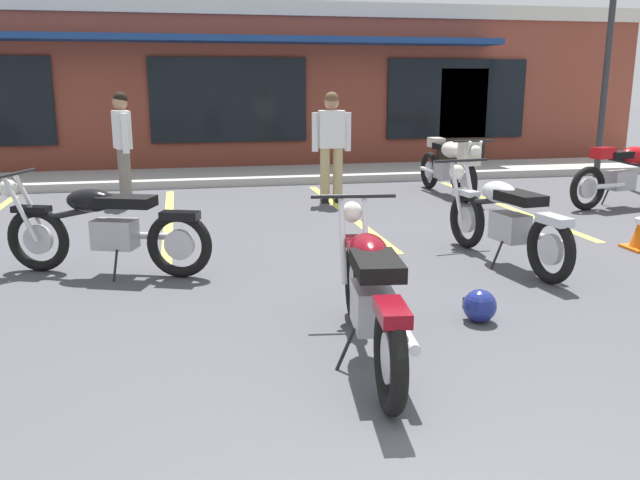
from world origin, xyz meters
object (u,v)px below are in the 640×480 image
motorcycle_red_sportbike (450,164)px  motorcycle_silver_naked (104,227)px  motorcycle_foreground_classic (370,293)px  person_near_building (331,141)px  motorcycle_green_cafe_racer (631,171)px  person_by_back_row (122,141)px  helmet_on_pavement (480,306)px  motorcycle_black_cruiser (504,219)px

motorcycle_red_sportbike → motorcycle_silver_naked: 6.13m
motorcycle_foreground_classic → person_near_building: 5.97m
motorcycle_green_cafe_racer → person_near_building: size_ratio=1.24×
motorcycle_foreground_classic → motorcycle_green_cafe_racer: size_ratio=1.01×
person_near_building → person_by_back_row: bearing=169.7°
helmet_on_pavement → motorcycle_black_cruiser: bearing=57.9°
person_by_back_row → helmet_on_pavement: size_ratio=6.44×
motorcycle_black_cruiser → person_by_back_row: (-4.03, 4.36, 0.49)m
motorcycle_silver_naked → helmet_on_pavement: size_ratio=7.77×
person_by_back_row → helmet_on_pavement: 6.71m
motorcycle_red_sportbike → motorcycle_black_cruiser: bearing=-105.1°
motorcycle_foreground_classic → person_by_back_row: bearing=107.5°
motorcycle_silver_naked → helmet_on_pavement: 3.57m
motorcycle_green_cafe_racer → helmet_on_pavement: 6.01m
motorcycle_black_cruiser → motorcycle_silver_naked: (-3.94, 0.42, 0.00)m
motorcycle_red_sportbike → motorcycle_silver_naked: bearing=-144.7°
motorcycle_foreground_classic → helmet_on_pavement: 1.19m
person_near_building → motorcycle_silver_naked: bearing=-131.6°
motorcycle_foreground_classic → helmet_on_pavement: bearing=25.6°
motorcycle_silver_naked → motorcycle_green_cafe_racer: (7.30, 2.17, 0.07)m
person_by_back_row → motorcycle_silver_naked: bearing=-88.6°
motorcycle_red_sportbike → person_near_building: person_near_building is taller
motorcycle_silver_naked → person_by_back_row: person_by_back_row is taller
person_near_building → motorcycle_green_cafe_racer: bearing=-15.8°
motorcycle_black_cruiser → helmet_on_pavement: size_ratio=8.10×
motorcycle_foreground_classic → person_by_back_row: 6.74m
motorcycle_green_cafe_racer → motorcycle_red_sportbike: bearing=149.2°
motorcycle_black_cruiser → person_near_building: person_near_building is taller
motorcycle_foreground_classic → motorcycle_black_cruiser: size_ratio=1.00×
motorcycle_foreground_classic → helmet_on_pavement: (1.03, 0.49, -0.33)m
motorcycle_black_cruiser → person_by_back_row: 5.96m
motorcycle_black_cruiser → motorcycle_green_cafe_racer: bearing=37.6°
person_by_back_row → person_near_building: size_ratio=1.00×
motorcycle_red_sportbike → motorcycle_black_cruiser: (-1.07, -3.96, -0.07)m
motorcycle_green_cafe_racer → person_by_back_row: 7.61m
motorcycle_silver_naked → motorcycle_red_sportbike: bearing=35.3°
motorcycle_red_sportbike → motorcycle_green_cafe_racer: size_ratio=1.01×
motorcycle_red_sportbike → motorcycle_black_cruiser: same height
motorcycle_black_cruiser → motorcycle_foreground_classic: bearing=-134.4°
motorcycle_red_sportbike → person_by_back_row: bearing=175.5°
person_near_building → motorcycle_foreground_classic: bearing=-100.4°
motorcycle_red_sportbike → person_by_back_row: person_by_back_row is taller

